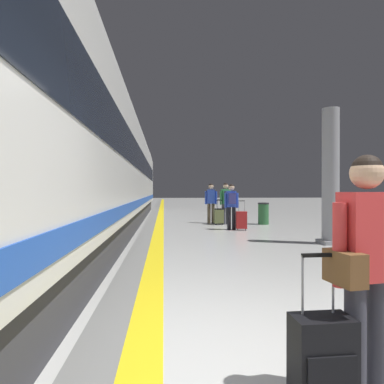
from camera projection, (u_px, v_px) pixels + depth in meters
ground_plane at (279, 377)px, 2.43m from camera, size 120.00×120.00×0.00m
safety_line_strip at (159, 227)px, 12.30m from camera, size 0.36×80.00×0.01m
tactile_edge_band at (151, 227)px, 12.27m from camera, size 0.61×80.00×0.01m
high_speed_train at (86, 154)px, 9.46m from camera, size 2.94×31.33×4.97m
traveller_foreground at (365, 259)px, 2.13m from camera, size 0.53×0.32×1.65m
rolling_suitcase_foreground at (322, 361)px, 2.02m from camera, size 0.39×0.24×1.01m
passenger_near at (232, 203)px, 11.57m from camera, size 0.52×0.32×1.65m
suitcase_near at (241, 220)px, 11.42m from camera, size 0.40×0.28×1.06m
passenger_mid at (226, 200)px, 13.40m from camera, size 0.51×0.42×1.74m
suitcase_mid at (219, 216)px, 13.27m from camera, size 0.40×0.28×1.02m
passenger_far at (211, 200)px, 13.90m from camera, size 0.54×0.22×1.72m
suitcase_far at (219, 215)px, 13.65m from camera, size 0.40×0.27×1.04m
platform_pillar at (331, 179)px, 8.50m from camera, size 0.56×0.56×3.60m
waste_bin at (263, 213)px, 13.42m from camera, size 0.46×0.46×0.91m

